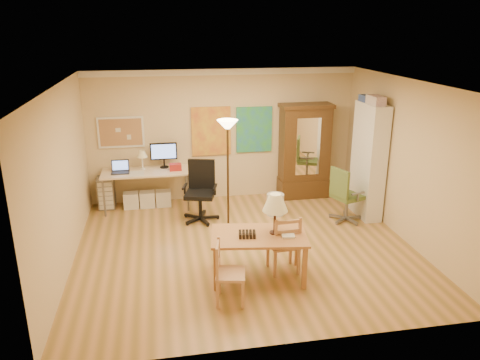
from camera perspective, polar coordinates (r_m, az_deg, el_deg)
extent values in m
plane|color=olive|center=(7.86, 0.67, -8.27)|extent=(5.50, 5.50, 0.00)
cube|color=white|center=(9.48, -2.13, 13.05)|extent=(5.50, 0.08, 0.12)
cube|color=#A0704B|center=(9.60, -14.31, 5.67)|extent=(0.90, 0.04, 0.62)
cube|color=yellow|center=(9.65, -3.53, 5.96)|extent=(0.80, 0.04, 1.00)
cube|color=teal|center=(9.79, 1.74, 6.17)|extent=(0.75, 0.04, 0.95)
cube|color=#966031|center=(6.74, 2.33, -6.80)|extent=(1.46, 1.00, 0.04)
cube|color=#966031|center=(6.57, -2.96, -10.83)|extent=(0.07, 0.07, 0.64)
cube|color=#966031|center=(6.66, 7.88, -10.58)|extent=(0.07, 0.07, 0.64)
cube|color=#966031|center=(7.18, -2.86, -8.14)|extent=(0.07, 0.07, 0.64)
cube|color=#966031|center=(7.26, 7.00, -7.95)|extent=(0.07, 0.07, 0.64)
cylinder|color=black|center=(6.78, 4.22, -6.39)|extent=(0.14, 0.14, 0.02)
cylinder|color=black|center=(6.71, 4.26, -5.06)|extent=(0.04, 0.04, 0.36)
cone|color=#F1ECBD|center=(6.60, 4.32, -2.75)|extent=(0.36, 0.36, 0.25)
cube|color=beige|center=(6.68, 5.90, -6.81)|extent=(0.20, 0.16, 0.03)
cube|color=black|center=(6.65, 0.88, -6.63)|extent=(0.28, 0.23, 0.07)
cube|color=tan|center=(7.03, 5.31, -7.81)|extent=(0.45, 0.43, 0.04)
cube|color=tan|center=(7.33, 6.16, -8.64)|extent=(0.04, 0.04, 0.41)
cube|color=tan|center=(7.22, 3.41, -9.00)|extent=(0.04, 0.04, 0.41)
cube|color=tan|center=(7.05, 7.15, -9.86)|extent=(0.04, 0.04, 0.41)
cube|color=tan|center=(6.93, 4.30, -10.27)|extent=(0.04, 0.04, 0.41)
cube|color=tan|center=(6.84, 7.31, -6.42)|extent=(0.04, 0.04, 0.48)
cube|color=tan|center=(6.72, 4.40, -6.79)|extent=(0.04, 0.04, 0.48)
cube|color=tan|center=(6.76, 5.88, -6.24)|extent=(0.37, 0.06, 0.05)
cube|color=tan|center=(6.28, -1.16, -11.38)|extent=(0.45, 0.47, 0.04)
cube|color=tan|center=(6.24, 0.35, -13.89)|extent=(0.04, 0.04, 0.39)
cube|color=tan|center=(6.53, 0.38, -12.26)|extent=(0.04, 0.04, 0.39)
cube|color=tan|center=(6.25, -2.75, -13.85)|extent=(0.04, 0.04, 0.39)
cube|color=tan|center=(6.54, -2.56, -12.23)|extent=(0.04, 0.04, 0.39)
cube|color=tan|center=(6.02, -2.82, -10.29)|extent=(0.04, 0.04, 0.46)
cube|color=tan|center=(6.33, -2.62, -8.79)|extent=(0.04, 0.04, 0.46)
cube|color=tan|center=(6.15, -2.72, -9.15)|extent=(0.09, 0.35, 0.05)
cylinder|color=#3A2A17|center=(8.57, -1.43, -5.78)|extent=(0.30, 0.30, 0.03)
cylinder|color=#3A2A17|center=(8.23, -1.48, 0.23)|extent=(0.04, 0.04, 1.88)
cone|color=#FFE0A5|center=(7.98, -1.54, 6.80)|extent=(0.36, 0.36, 0.15)
cube|color=#CBB394|center=(9.43, -11.44, 1.01)|extent=(1.71, 0.75, 0.03)
cylinder|color=slate|center=(9.31, -16.25, -2.15)|extent=(0.04, 0.04, 0.75)
cylinder|color=slate|center=(9.26, -6.35, -1.61)|extent=(0.04, 0.04, 0.75)
cylinder|color=slate|center=(9.91, -15.90, -0.86)|extent=(0.04, 0.04, 0.75)
cylinder|color=slate|center=(9.86, -6.62, -0.35)|extent=(0.04, 0.04, 0.75)
cube|color=black|center=(9.40, -14.38, 0.89)|extent=(0.34, 0.24, 0.02)
cube|color=black|center=(9.53, -14.37, 1.85)|extent=(0.34, 0.06, 0.22)
cube|color=black|center=(9.48, -9.30, 3.48)|extent=(0.53, 0.04, 0.34)
cone|color=#F1ECBD|center=(9.44, -11.88, 3.13)|extent=(0.21, 0.21, 0.13)
cube|color=beige|center=(9.28, -12.45, 0.77)|extent=(0.27, 0.34, 0.01)
cube|color=maroon|center=(9.36, -7.88, 1.58)|extent=(0.24, 0.17, 0.13)
cube|color=white|center=(9.69, -13.11, -2.42)|extent=(0.30, 0.26, 0.32)
cube|color=white|center=(9.67, -11.21, -2.31)|extent=(0.30, 0.26, 0.32)
cube|color=silver|center=(9.67, -9.31, -2.21)|extent=(0.30, 0.26, 0.32)
cylinder|color=black|center=(8.82, -4.86, -3.30)|extent=(0.07, 0.07, 0.44)
cube|color=black|center=(8.73, -4.90, -1.76)|extent=(0.64, 0.62, 0.08)
cube|color=black|center=(8.85, -4.70, 0.77)|extent=(0.50, 0.18, 0.57)
cube|color=black|center=(8.73, -6.77, -0.76)|extent=(0.13, 0.33, 0.03)
cube|color=black|center=(8.64, -3.07, -0.87)|extent=(0.13, 0.33, 0.03)
cylinder|color=slate|center=(9.03, 12.85, -3.34)|extent=(0.06, 0.06, 0.40)
cube|color=#465E2A|center=(8.95, 12.95, -1.96)|extent=(0.60, 0.61, 0.07)
cube|color=#465E2A|center=(8.70, 12.03, -0.37)|extent=(0.21, 0.45, 0.52)
cube|color=slate|center=(8.73, 14.19, -1.60)|extent=(0.30, 0.14, 0.03)
cube|color=slate|center=(9.08, 11.89, -0.64)|extent=(0.30, 0.14, 0.03)
cube|color=slate|center=(9.77, -15.97, -1.48)|extent=(0.32, 0.37, 0.64)
cube|color=silver|center=(9.59, -16.07, -1.86)|extent=(0.28, 0.02, 0.55)
cube|color=#361F0E|center=(9.95, 7.85, 3.32)|extent=(1.01, 0.46, 1.93)
cube|color=#361F0E|center=(10.17, 7.67, -0.82)|extent=(1.05, 0.50, 0.39)
cube|color=white|center=(9.69, 8.32, 4.01)|extent=(0.50, 0.01, 1.19)
cube|color=#361F0E|center=(9.74, 8.11, 8.95)|extent=(1.08, 0.51, 0.07)
cube|color=white|center=(9.13, 15.39, 2.25)|extent=(0.33, 0.87, 2.17)
cube|color=#993333|center=(9.15, 15.27, -1.45)|extent=(0.20, 0.43, 0.26)
cube|color=#334C99|center=(9.14, 14.95, 6.93)|extent=(0.20, 0.30, 0.22)
cylinder|color=silver|center=(9.11, 4.32, -2.98)|extent=(0.34, 0.34, 0.42)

